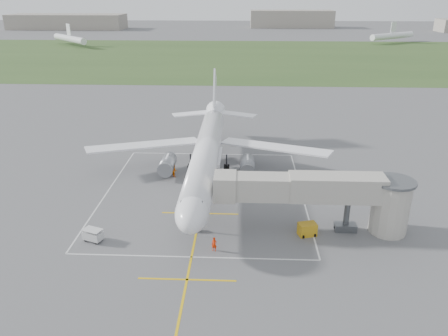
{
  "coord_description": "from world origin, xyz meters",
  "views": [
    {
      "loc": [
        5.35,
        -60.19,
        27.3
      ],
      "look_at": [
        2.86,
        -4.0,
        4.0
      ],
      "focal_mm": 35.0,
      "sensor_mm": 36.0,
      "label": 1
    }
  ],
  "objects_px": {
    "baggage_cart": "(93,235)",
    "ramp_worker_wing": "(174,171)",
    "jet_bridge": "(329,195)",
    "gpu_unit": "(307,229)",
    "ramp_worker_nose": "(214,244)",
    "airliner": "(206,153)"
  },
  "relations": [
    {
      "from": "airliner",
      "to": "ramp_worker_nose",
      "type": "height_order",
      "value": "airliner"
    },
    {
      "from": "airliner",
      "to": "ramp_worker_nose",
      "type": "xyz_separation_m",
      "value": [
        2.42,
        -19.4,
        -3.55
      ]
    },
    {
      "from": "ramp_worker_wing",
      "to": "jet_bridge",
      "type": "bearing_deg",
      "value": -158.31
    },
    {
      "from": "airliner",
      "to": "ramp_worker_nose",
      "type": "distance_m",
      "value": 19.87
    },
    {
      "from": "ramp_worker_nose",
      "to": "ramp_worker_wing",
      "type": "distance_m",
      "value": 21.92
    },
    {
      "from": "jet_bridge",
      "to": "baggage_cart",
      "type": "distance_m",
      "value": 28.01
    },
    {
      "from": "gpu_unit",
      "to": "baggage_cart",
      "type": "xyz_separation_m",
      "value": [
        -25.01,
        -2.39,
        0.0
      ]
    },
    {
      "from": "baggage_cart",
      "to": "jet_bridge",
      "type": "bearing_deg",
      "value": 28.19
    },
    {
      "from": "airliner",
      "to": "ramp_worker_wing",
      "type": "relative_size",
      "value": 24.06
    },
    {
      "from": "ramp_worker_wing",
      "to": "gpu_unit",
      "type": "bearing_deg",
      "value": -164.11
    },
    {
      "from": "airliner",
      "to": "baggage_cart",
      "type": "bearing_deg",
      "value": -123.27
    },
    {
      "from": "jet_bridge",
      "to": "gpu_unit",
      "type": "distance_m",
      "value": 4.86
    },
    {
      "from": "gpu_unit",
      "to": "baggage_cart",
      "type": "distance_m",
      "value": 25.12
    },
    {
      "from": "jet_bridge",
      "to": "baggage_cart",
      "type": "height_order",
      "value": "jet_bridge"
    },
    {
      "from": "ramp_worker_wing",
      "to": "ramp_worker_nose",
      "type": "bearing_deg",
      "value": 168.38
    },
    {
      "from": "baggage_cart",
      "to": "ramp_worker_wing",
      "type": "xyz_separation_m",
      "value": [
        6.61,
        19.1,
        0.2
      ]
    },
    {
      "from": "gpu_unit",
      "to": "ramp_worker_wing",
      "type": "relative_size",
      "value": 1.21
    },
    {
      "from": "baggage_cart",
      "to": "ramp_worker_nose",
      "type": "bearing_deg",
      "value": 14.67
    },
    {
      "from": "gpu_unit",
      "to": "ramp_worker_nose",
      "type": "bearing_deg",
      "value": -175.65
    },
    {
      "from": "jet_bridge",
      "to": "ramp_worker_nose",
      "type": "relative_size",
      "value": 13.91
    },
    {
      "from": "baggage_cart",
      "to": "gpu_unit",
      "type": "bearing_deg",
      "value": 26.02
    },
    {
      "from": "airliner",
      "to": "ramp_worker_wing",
      "type": "xyz_separation_m",
      "value": [
        -5.16,
        1.17,
        -3.42
      ]
    }
  ]
}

